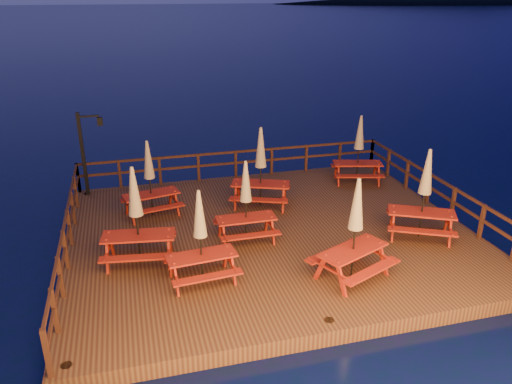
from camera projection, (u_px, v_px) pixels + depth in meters
ground at (271, 242)px, 15.48m from camera, size 500.00×500.00×0.00m
deck at (271, 237)px, 15.40m from camera, size 12.00×10.00×0.40m
deck_piles at (271, 251)px, 15.59m from camera, size 11.44×9.44×1.40m
railing at (256, 187)px, 16.62m from camera, size 11.80×9.75×1.10m
lamp_post at (87, 146)px, 17.42m from camera, size 0.85×0.18×3.00m
picnic_table_0 at (200, 235)px, 12.23m from camera, size 1.87×1.59×2.49m
picnic_table_1 at (136, 214)px, 13.06m from camera, size 2.12×1.84×2.74m
picnic_table_2 at (355, 228)px, 12.36m from camera, size 2.37×2.19×2.72m
picnic_table_3 at (150, 177)px, 15.92m from camera, size 2.04×1.80×2.53m
picnic_table_4 at (261, 166)px, 16.57m from camera, size 2.38×2.18×2.76m
picnic_table_5 at (424, 193)px, 14.44m from camera, size 2.43×2.28×2.74m
picnic_table_6 at (359, 148)px, 18.69m from camera, size 2.14×1.91×2.59m
picnic_table_7 at (246, 200)px, 14.28m from camera, size 1.74×1.43×2.48m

